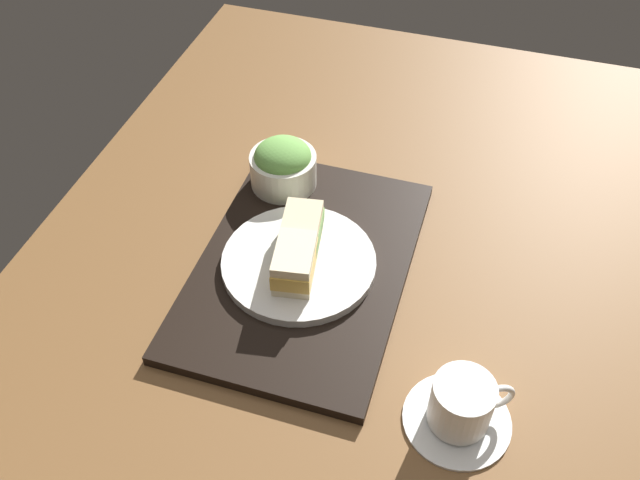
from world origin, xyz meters
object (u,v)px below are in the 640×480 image
Objects in this scene: sandwich_plate at (299,262)px; coffee_cup at (461,407)px; sandwich_near at (302,231)px; sandwich_far at (295,263)px; salad_bowl at (283,165)px.

coffee_cup is (16.86, 26.04, 0.90)cm from sandwich_plate.
sandwich_near is 6.43cm from sandwich_far.
sandwich_near reaches higher than sandwich_plate.
sandwich_far is 0.69× the size of coffee_cup.
sandwich_far is at bearing -118.24° from coffee_cup.
sandwich_plate is 31.04cm from coffee_cup.
coffee_cup is at bearing 45.74° from salad_bowl.
sandwich_plate is at bearing 9.72° from sandwich_near.
sandwich_near is at bearing 29.55° from salad_bowl.
salad_bowl reaches higher than sandwich_far.
salad_bowl reaches higher than coffee_cup.
sandwich_far is 29.05cm from coffee_cup.
sandwich_plate is at bearing -122.92° from coffee_cup.
salad_bowl is 0.80× the size of coffee_cup.
salad_bowl is (-19.45, -8.52, -0.22)cm from sandwich_far.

